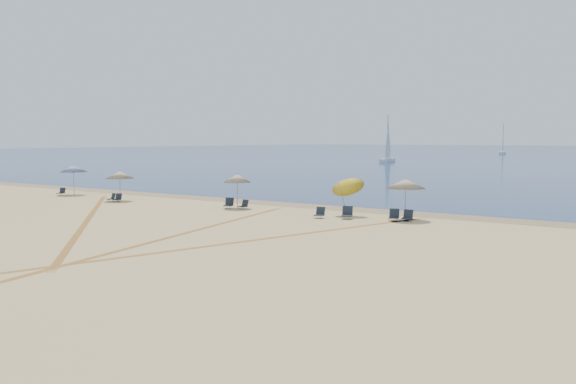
% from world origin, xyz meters
% --- Properties ---
extents(wet_sand, '(500.00, 500.00, 0.00)m').
position_xyz_m(wet_sand, '(0.00, 24.00, 0.00)').
color(wet_sand, olive).
rests_on(wet_sand, ground).
extents(umbrella_0, '(2.23, 2.23, 2.51)m').
position_xyz_m(umbrella_0, '(-21.72, 20.15, 2.17)').
color(umbrella_0, gray).
rests_on(umbrella_0, ground).
extents(umbrella_1, '(2.08, 2.08, 2.29)m').
position_xyz_m(umbrella_1, '(-14.61, 18.99, 1.95)').
color(umbrella_1, gray).
rests_on(umbrella_1, ground).
extents(umbrella_2, '(1.87, 1.87, 2.35)m').
position_xyz_m(umbrella_2, '(-4.28, 20.21, 2.00)').
color(umbrella_2, gray).
rests_on(umbrella_2, ground).
extents(umbrella_3, '(1.99, 2.14, 2.71)m').
position_xyz_m(umbrella_3, '(3.77, 20.82, 1.96)').
color(umbrella_3, gray).
rests_on(umbrella_3, ground).
extents(umbrella_4, '(2.28, 2.28, 2.41)m').
position_xyz_m(umbrella_4, '(7.43, 21.11, 2.07)').
color(umbrella_4, gray).
rests_on(umbrella_4, ground).
extents(chair_0, '(0.67, 0.73, 0.61)m').
position_xyz_m(chair_0, '(-22.18, 19.28, 0.27)').
color(chair_0, black).
rests_on(chair_0, ground).
extents(chair_1, '(0.60, 0.66, 0.59)m').
position_xyz_m(chair_1, '(-14.82, 18.38, 0.26)').
color(chair_1, black).
rests_on(chair_1, ground).
extents(chair_2, '(0.64, 0.70, 0.60)m').
position_xyz_m(chair_2, '(-14.16, 18.38, 0.26)').
color(chair_2, black).
rests_on(chair_2, ground).
extents(chair_3, '(0.80, 0.85, 0.69)m').
position_xyz_m(chair_3, '(-4.66, 19.79, 0.31)').
color(chair_3, black).
rests_on(chair_3, ground).
extents(chair_4, '(0.55, 0.63, 0.61)m').
position_xyz_m(chair_4, '(-3.53, 19.97, 0.27)').
color(chair_4, black).
rests_on(chair_4, ground).
extents(chair_5, '(0.65, 0.72, 0.64)m').
position_xyz_m(chair_5, '(3.04, 18.85, 0.28)').
color(chair_5, black).
rests_on(chair_5, ground).
extents(chair_6, '(0.83, 0.89, 0.73)m').
position_xyz_m(chair_6, '(4.55, 19.44, 0.32)').
color(chair_6, black).
rests_on(chair_6, ground).
extents(chair_7, '(0.73, 0.79, 0.67)m').
position_xyz_m(chair_7, '(7.14, 20.22, 0.30)').
color(chair_7, black).
rests_on(chair_7, ground).
extents(chair_8, '(0.61, 0.69, 0.65)m').
position_xyz_m(chair_8, '(7.87, 20.45, 0.28)').
color(chair_8, black).
rests_on(chair_8, ground).
extents(sailboat_0, '(2.61, 6.46, 9.36)m').
position_xyz_m(sailboat_0, '(-29.75, 99.50, 2.83)').
color(sailboat_0, white).
rests_on(sailboat_0, ocean).
extents(sailboat_1, '(2.68, 6.40, 9.26)m').
position_xyz_m(sailboat_1, '(-27.19, 176.19, 2.80)').
color(sailboat_1, white).
rests_on(sailboat_1, ocean).
extents(tire_tracks, '(49.82, 40.31, 0.00)m').
position_xyz_m(tire_tracks, '(-0.94, 9.27, 0.00)').
color(tire_tracks, tan).
rests_on(tire_tracks, ground).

